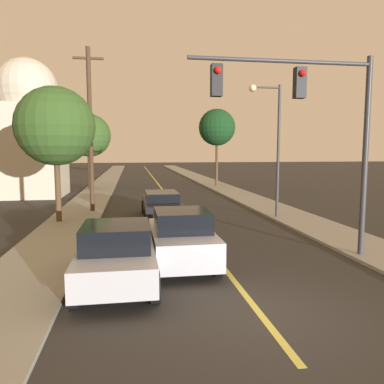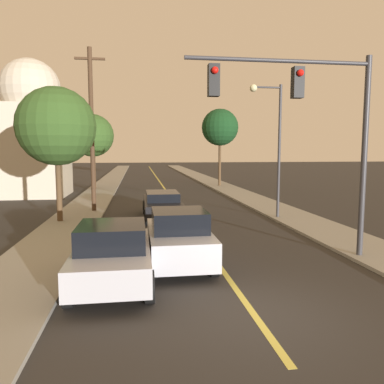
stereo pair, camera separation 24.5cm
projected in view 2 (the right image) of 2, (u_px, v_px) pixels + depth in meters
The scene contains 14 objects.
ground_plane at pixel (254, 315), 7.85m from camera, with size 200.00×200.00×0.00m, color #2D2B28.
road_surface at pixel (159, 180), 43.25m from camera, with size 8.42×80.00×0.01m.
sidewalk_left at pixel (111, 180), 42.47m from camera, with size 2.50×80.00×0.12m.
sidewalk_right at pixel (205, 179), 44.03m from camera, with size 2.50×80.00×0.12m.
car_near_lane_front at pixel (179, 238), 11.20m from camera, with size 1.91×3.89×1.69m.
car_near_lane_second at pixel (162, 204), 18.81m from camera, with size 1.90×5.14×1.39m.
car_outer_lane_front at pixel (113, 254), 9.46m from camera, with size 1.98×4.05×1.63m.
traffic_signal_mast at pixel (309, 112), 11.20m from camera, with size 5.72×0.42×6.17m.
streetlamp_right at pixel (272, 132), 18.28m from camera, with size 1.63×0.36×6.49m.
utility_pole_left at pixel (92, 127), 20.28m from camera, with size 1.60×0.24×8.78m.
tree_left_near at pixel (92, 136), 31.85m from camera, with size 3.62×3.62×6.39m.
tree_left_far at pixel (56, 127), 17.22m from camera, with size 3.61×3.61×6.23m.
tree_right_near at pixel (220, 128), 34.84m from camera, with size 3.42×3.42×7.17m.
domed_building_left at pixel (32, 130), 27.82m from camera, with size 4.83×4.83×10.12m.
Camera 2 is at (-2.37, -7.25, 3.44)m, focal length 35.00 mm.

